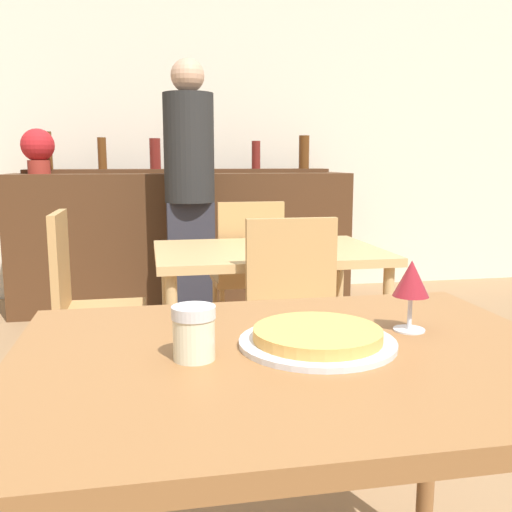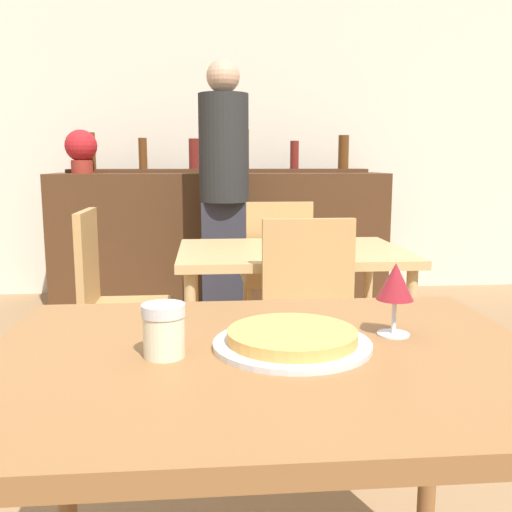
{
  "view_description": "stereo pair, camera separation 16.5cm",
  "coord_description": "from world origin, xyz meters",
  "views": [
    {
      "loc": [
        -0.28,
        -1.05,
        1.15
      ],
      "look_at": [
        0.03,
        0.55,
        0.88
      ],
      "focal_mm": 40.0,
      "sensor_mm": 36.0,
      "label": 1
    },
    {
      "loc": [
        -0.12,
        -1.07,
        1.15
      ],
      "look_at": [
        0.03,
        0.55,
        0.88
      ],
      "focal_mm": 40.0,
      "sensor_mm": 36.0,
      "label": 2
    }
  ],
  "objects": [
    {
      "name": "person_standing",
      "position": [
        0.01,
        2.88,
        0.99
      ],
      "size": [
        0.34,
        0.34,
        1.82
      ],
      "color": "#2D2D38",
      "rests_on": "ground_plane"
    },
    {
      "name": "chair_far_side_front",
      "position": [
        0.3,
        1.09,
        0.53
      ],
      "size": [
        0.4,
        0.4,
        0.92
      ],
      "color": "tan",
      "rests_on": "ground_plane"
    },
    {
      "name": "dining_table_near",
      "position": [
        0.0,
        0.0,
        0.69
      ],
      "size": [
        1.12,
        0.84,
        0.78
      ],
      "color": "brown",
      "rests_on": "ground_plane"
    },
    {
      "name": "chair_far_side_left",
      "position": [
        -0.58,
        1.66,
        0.53
      ],
      "size": [
        0.4,
        0.4,
        0.92
      ],
      "rotation": [
        0.0,
        0.0,
        1.57
      ],
      "color": "tan",
      "rests_on": "ground_plane"
    },
    {
      "name": "bar_back_shelf",
      "position": [
        0.02,
        3.6,
        1.12
      ],
      "size": [
        2.39,
        0.24,
        0.34
      ],
      "color": "#4C2D19",
      "rests_on": "bar_counter"
    },
    {
      "name": "cheese_shaker",
      "position": [
        -0.2,
        -0.01,
        0.83
      ],
      "size": [
        0.08,
        0.08,
        0.1
      ],
      "color": "beige",
      "rests_on": "dining_table_near"
    },
    {
      "name": "bar_counter",
      "position": [
        0.0,
        3.46,
        0.53
      ],
      "size": [
        2.6,
        0.56,
        1.05
      ],
      "color": "#4C2D19",
      "rests_on": "ground_plane"
    },
    {
      "name": "pizza_tray",
      "position": [
        0.05,
        0.03,
        0.79
      ],
      "size": [
        0.32,
        0.32,
        0.04
      ],
      "color": "silver",
      "rests_on": "dining_table_near"
    },
    {
      "name": "dining_table_far",
      "position": [
        0.3,
        1.66,
        0.64
      ],
      "size": [
        1.1,
        0.79,
        0.72
      ],
      "color": "tan",
      "rests_on": "ground_plane"
    },
    {
      "name": "wall_back",
      "position": [
        0.0,
        3.96,
        1.4
      ],
      "size": [
        8.0,
        0.05,
        2.8
      ],
      "color": "silver",
      "rests_on": "ground_plane"
    },
    {
      "name": "chair_far_side_back",
      "position": [
        0.3,
        2.22,
        0.53
      ],
      "size": [
        0.4,
        0.4,
        0.92
      ],
      "rotation": [
        0.0,
        0.0,
        3.14
      ],
      "color": "tan",
      "rests_on": "ground_plane"
    },
    {
      "name": "wine_glass",
      "position": [
        0.29,
        0.09,
        0.89
      ],
      "size": [
        0.08,
        0.08,
        0.16
      ],
      "color": "silver",
      "rests_on": "dining_table_near"
    },
    {
      "name": "potted_plant",
      "position": [
        -1.05,
        3.41,
        1.24
      ],
      "size": [
        0.24,
        0.24,
        0.33
      ],
      "color": "maroon",
      "rests_on": "bar_counter"
    }
  ]
}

